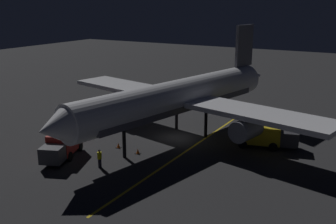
% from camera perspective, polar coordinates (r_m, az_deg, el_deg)
% --- Properties ---
extents(ground_plane, '(180.00, 180.00, 0.20)m').
position_cam_1_polar(ground_plane, '(45.28, 1.27, -3.81)').
color(ground_plane, '#29292B').
extents(apron_guide_stripe, '(0.28, 28.68, 0.01)m').
position_cam_1_polar(apron_guide_stripe, '(40.69, 2.03, -5.93)').
color(apron_guide_stripe, gold).
rests_on(apron_guide_stripe, ground_plane).
extents(airliner, '(34.30, 34.82, 11.92)m').
position_cam_1_polar(airliner, '(44.41, 1.82, 2.09)').
color(airliner, white).
rests_on(airliner, ground_plane).
extents(baggage_truck, '(4.11, 6.22, 2.53)m').
position_cam_1_polar(baggage_truck, '(40.70, -14.73, -4.52)').
color(baggage_truck, maroon).
rests_on(baggage_truck, ground_plane).
extents(catering_truck, '(6.49, 3.61, 2.34)m').
position_cam_1_polar(catering_truck, '(43.29, 13.56, -3.33)').
color(catering_truck, gold).
rests_on(catering_truck, ground_plane).
extents(ground_crew_worker, '(0.40, 0.40, 1.74)m').
position_cam_1_polar(ground_crew_worker, '(37.68, -9.67, -6.50)').
color(ground_crew_worker, black).
rests_on(ground_crew_worker, ground_plane).
extents(traffic_cone_near_left, '(0.50, 0.50, 0.55)m').
position_cam_1_polar(traffic_cone_near_left, '(42.51, -7.05, -4.74)').
color(traffic_cone_near_left, '#EA590F').
rests_on(traffic_cone_near_left, ground_plane).
extents(traffic_cone_near_right, '(0.50, 0.50, 0.55)m').
position_cam_1_polar(traffic_cone_near_right, '(40.72, -4.30, -5.58)').
color(traffic_cone_near_right, '#EA590F').
rests_on(traffic_cone_near_right, ground_plane).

